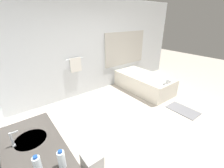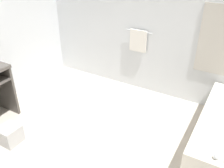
% 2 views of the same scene
% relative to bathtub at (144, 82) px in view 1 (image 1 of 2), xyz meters
% --- Properties ---
extents(ground_plane, '(16.00, 16.00, 0.00)m').
position_rel_bathtub_xyz_m(ground_plane, '(-1.58, -1.26, -0.28)').
color(ground_plane, beige).
rests_on(ground_plane, ground).
extents(wall_back_with_blinds, '(7.40, 0.13, 2.70)m').
position_rel_bathtub_xyz_m(wall_back_with_blinds, '(-1.52, 0.97, 1.06)').
color(wall_back_with_blinds, silver).
rests_on(wall_back_with_blinds, ground_plane).
extents(vanity_counter, '(0.59, 1.26, 0.91)m').
position_rel_bathtub_xyz_m(vanity_counter, '(-3.47, -1.46, 0.38)').
color(vanity_counter, '#4C4742').
rests_on(vanity_counter, ground_plane).
extents(sink_faucet, '(0.09, 0.04, 0.18)m').
position_rel_bathtub_xyz_m(sink_faucet, '(-3.63, -1.30, 0.72)').
color(sink_faucet, silver).
rests_on(sink_faucet, vanity_counter).
extents(bathtub, '(0.93, 1.86, 0.63)m').
position_rel_bathtub_xyz_m(bathtub, '(0.00, 0.00, 0.00)').
color(bathtub, silver).
rests_on(bathtub, ground_plane).
extents(water_bottle_1, '(0.07, 0.07, 0.20)m').
position_rel_bathtub_xyz_m(water_bottle_1, '(-3.49, -1.78, 0.73)').
color(water_bottle_1, white).
rests_on(water_bottle_1, vanity_counter).
extents(water_bottle_2, '(0.07, 0.07, 0.20)m').
position_rel_bathtub_xyz_m(water_bottle_2, '(-3.30, -1.85, 0.73)').
color(water_bottle_2, white).
rests_on(water_bottle_2, vanity_counter).
extents(waste_bin, '(0.28, 0.28, 0.26)m').
position_rel_bathtub_xyz_m(waste_bin, '(-2.77, -1.41, -0.15)').
color(waste_bin, '#B2B2B2').
rests_on(waste_bin, ground_plane).
extents(bath_mat, '(0.45, 0.74, 0.02)m').
position_rel_bathtub_xyz_m(bath_mat, '(-0.11, -1.45, -0.27)').
color(bath_mat, slate).
rests_on(bath_mat, ground_plane).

